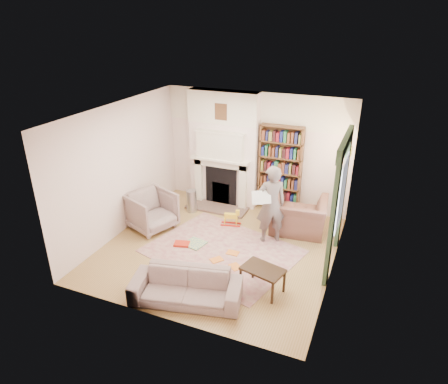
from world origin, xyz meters
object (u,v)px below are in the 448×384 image
at_px(paraffin_heater, 192,201).
at_px(armchair_reading, 298,216).
at_px(man_reading, 271,205).
at_px(armchair_left, 152,211).
at_px(rocking_horse, 231,218).
at_px(bookcase, 280,165).
at_px(sofa, 186,287).
at_px(coffee_table, 262,279).

bearing_deg(paraffin_heater, armchair_reading, 0.12).
xyz_separation_m(armchair_reading, man_reading, (-0.45, -0.60, 0.45)).
distance_m(armchair_left, man_reading, 2.65).
xyz_separation_m(man_reading, paraffin_heater, (-2.13, 0.59, -0.57)).
bearing_deg(armchair_reading, rocking_horse, 5.41).
height_order(bookcase, sofa, bookcase).
bearing_deg(rocking_horse, armchair_left, -167.96).
relative_size(armchair_reading, man_reading, 0.71).
distance_m(paraffin_heater, rocking_horse, 1.18).
height_order(bookcase, man_reading, bookcase).
height_order(coffee_table, paraffin_heater, paraffin_heater).
height_order(bookcase, paraffin_heater, bookcase).
bearing_deg(coffee_table, armchair_reading, 102.71).
height_order(bookcase, armchair_reading, bookcase).
height_order(armchair_left, man_reading, man_reading).
bearing_deg(paraffin_heater, sofa, -64.91).
height_order(sofa, rocking_horse, sofa).
bearing_deg(bookcase, armchair_reading, -52.09).
relative_size(sofa, rocking_horse, 4.09).
bearing_deg(armchair_reading, man_reading, 46.70).
xyz_separation_m(bookcase, armchair_left, (-2.36, -1.92, -0.75)).
relative_size(armchair_left, paraffin_heater, 1.68).
height_order(man_reading, rocking_horse, man_reading).
bearing_deg(armchair_left, armchair_reading, -48.71).
bearing_deg(sofa, coffee_table, 20.86).
bearing_deg(armchair_reading, armchair_left, 12.95).
relative_size(man_reading, rocking_horse, 3.77).
bearing_deg(man_reading, sofa, 41.12).
bearing_deg(rocking_horse, armchair_reading, -1.82).
bearing_deg(paraffin_heater, bookcase, 24.21).
xyz_separation_m(armchair_left, man_reading, (2.58, 0.47, 0.42)).
height_order(armchair_left, sofa, armchair_left).
bearing_deg(man_reading, rocking_horse, -48.44).
xyz_separation_m(man_reading, rocking_horse, (-0.99, 0.30, -0.65)).
bearing_deg(armchair_reading, sofa, 61.94).
relative_size(armchair_reading, coffee_table, 1.72).
bearing_deg(armchair_reading, bookcase, -58.53).
bearing_deg(sofa, paraffin_heater, 102.19).
xyz_separation_m(coffee_table, paraffin_heater, (-2.49, 2.25, 0.05)).
relative_size(bookcase, armchair_reading, 1.54).
bearing_deg(bookcase, coffee_table, -79.48).
height_order(man_reading, coffee_table, man_reading).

